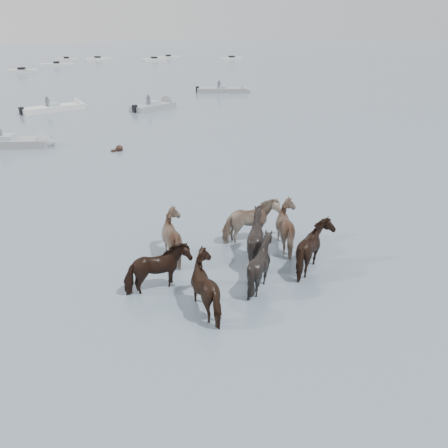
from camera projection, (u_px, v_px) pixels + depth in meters
ground at (152, 278)px, 13.42m from camera, size 400.00×400.00×0.00m
pony_herd at (243, 248)px, 13.80m from camera, size 6.64×5.02×1.72m
swimming_pony at (119, 149)px, 26.88m from camera, size 0.72×0.44×0.44m
motorboat_b at (21, 143)px, 27.82m from camera, size 5.50×4.05×1.92m
motorboat_c at (62, 108)px, 39.52m from camera, size 6.02×2.40×1.92m
motorboat_d at (159, 106)px, 40.43m from camera, size 4.90×2.95×1.92m
motorboat_e at (229, 90)px, 50.00m from camera, size 5.89×4.49×1.92m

